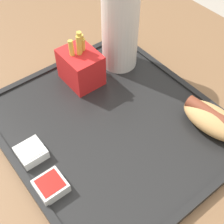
{
  "coord_description": "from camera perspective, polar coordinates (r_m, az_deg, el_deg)",
  "views": [
    {
      "loc": [
        0.32,
        -0.2,
        1.17
      ],
      "look_at": [
        0.05,
        0.01,
        0.77
      ],
      "focal_mm": 50.0,
      "sensor_mm": 36.0,
      "label": 1
    }
  ],
  "objects": [
    {
      "name": "dining_table",
      "position": [
        0.89,
        -2.78,
        -15.75
      ],
      "size": [
        1.31,
        0.91,
        0.73
      ],
      "color": "brown",
      "rests_on": "ground_plane"
    },
    {
      "name": "fries_carton",
      "position": [
        0.61,
        -5.74,
        8.36
      ],
      "size": [
        0.08,
        0.06,
        0.11
      ],
      "color": "red",
      "rests_on": "food_tray"
    },
    {
      "name": "sauce_cup_ketchup",
      "position": [
        0.48,
        -11.13,
        -13.08
      ],
      "size": [
        0.04,
        0.04,
        0.02
      ],
      "color": "silver",
      "rests_on": "food_tray"
    },
    {
      "name": "food_tray",
      "position": [
        0.56,
        0.0,
        -2.33
      ],
      "size": [
        0.39,
        0.36,
        0.01
      ],
      "color": "black",
      "rests_on": "dining_table"
    },
    {
      "name": "sauce_cup_mayo",
      "position": [
        0.52,
        -14.58,
        -7.13
      ],
      "size": [
        0.04,
        0.04,
        0.02
      ],
      "color": "silver",
      "rests_on": "food_tray"
    },
    {
      "name": "hot_dog_far",
      "position": [
        0.56,
        17.98,
        -1.35
      ],
      "size": [
        0.12,
        0.07,
        0.04
      ],
      "color": "tan",
      "rests_on": "food_tray"
    },
    {
      "name": "soda_cup",
      "position": [
        0.61,
        1.49,
        15.33
      ],
      "size": [
        0.07,
        0.07,
        0.21
      ],
      "color": "silver",
      "rests_on": "food_tray"
    }
  ]
}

